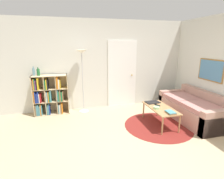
{
  "coord_description": "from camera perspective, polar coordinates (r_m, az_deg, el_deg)",
  "views": [
    {
      "loc": [
        -1.16,
        -2.53,
        1.92
      ],
      "look_at": [
        -0.16,
        1.41,
        0.85
      ],
      "focal_mm": 28.0,
      "sensor_mm": 36.0,
      "label": 1
    }
  ],
  "objects": [
    {
      "name": "wall_back",
      "position": [
        5.29,
        -1.33,
        7.89
      ],
      "size": [
        7.75,
        0.11,
        2.6
      ],
      "color": "silver",
      "rests_on": "ground_plane"
    },
    {
      "name": "wall_right",
      "position": [
        5.25,
        28.73,
        6.16
      ],
      "size": [
        0.08,
        5.57,
        2.6
      ],
      "color": "silver",
      "rests_on": "ground_plane"
    },
    {
      "name": "ground_plane",
      "position": [
        3.38,
        9.05,
        -20.08
      ],
      "size": [
        14.0,
        14.0,
        0.0
      ],
      "primitive_type": "plane",
      "color": "tan"
    },
    {
      "name": "remote",
      "position": [
        4.46,
        14.6,
        -4.98
      ],
      "size": [
        0.09,
        0.15,
        0.02
      ],
      "color": "black",
      "rests_on": "coffee_table"
    },
    {
      "name": "book_stack_on_table",
      "position": [
        4.06,
        18.62,
        -7.08
      ],
      "size": [
        0.17,
        0.23,
        0.05
      ],
      "color": "olive",
      "rests_on": "coffee_table"
    },
    {
      "name": "bottle_middle",
      "position": [
        5.01,
        -22.93,
        5.22
      ],
      "size": [
        0.08,
        0.08,
        0.22
      ],
      "color": "#236633",
      "rests_on": "bookshelf"
    },
    {
      "name": "bookshelf",
      "position": [
        5.12,
        -19.75,
        -1.86
      ],
      "size": [
        0.92,
        0.34,
        1.1
      ],
      "color": "beige",
      "rests_on": "ground_plane"
    },
    {
      "name": "laptop",
      "position": [
        4.65,
        13.1,
        -4.06
      ],
      "size": [
        0.37,
        0.27,
        0.02
      ],
      "color": "black",
      "rests_on": "coffee_table"
    },
    {
      "name": "rug",
      "position": [
        4.44,
        14.8,
        -11.36
      ],
      "size": [
        1.61,
        1.61,
        0.01
      ],
      "color": "maroon",
      "rests_on": "ground_plane"
    },
    {
      "name": "bowl",
      "position": [
        4.24,
        14.32,
        -5.78
      ],
      "size": [
        0.14,
        0.14,
        0.05
      ],
      "color": "#9ED193",
      "rests_on": "coffee_table"
    },
    {
      "name": "bottle_left",
      "position": [
        5.05,
        -24.2,
        5.29
      ],
      "size": [
        0.06,
        0.06,
        0.24
      ],
      "color": "#6B93A3",
      "rests_on": "bookshelf"
    },
    {
      "name": "coffee_table",
      "position": [
        4.38,
        15.5,
        -6.2
      ],
      "size": [
        0.5,
        1.05,
        0.44
      ],
      "color": "#AD7F51",
      "rests_on": "ground_plane"
    },
    {
      "name": "couch",
      "position": [
        5.04,
        25.26,
        -5.77
      ],
      "size": [
        0.9,
        1.85,
        0.73
      ],
      "color": "tan",
      "rests_on": "ground_plane"
    },
    {
      "name": "floor_lamp",
      "position": [
        4.87,
        -9.82,
        9.49
      ],
      "size": [
        0.32,
        0.32,
        1.77
      ],
      "color": "#B7B7BC",
      "rests_on": "ground_plane"
    }
  ]
}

